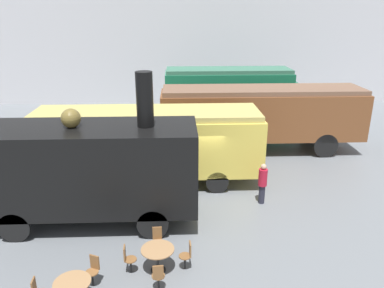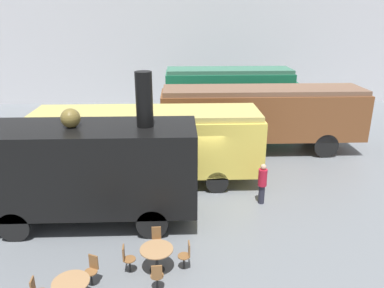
% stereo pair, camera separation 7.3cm
% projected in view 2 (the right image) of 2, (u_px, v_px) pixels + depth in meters
% --- Properties ---
extents(ground_plane, '(80.00, 80.00, 0.00)m').
position_uv_depth(ground_plane, '(192.00, 187.00, 16.03)').
color(ground_plane, slate).
extents(backdrop_wall, '(44.00, 0.15, 9.00)m').
position_uv_depth(backdrop_wall, '(185.00, 46.00, 29.46)').
color(backdrop_wall, silver).
rests_on(backdrop_wall, ground_plane).
extents(streamlined_locomotive, '(9.60, 2.41, 3.77)m').
position_uv_depth(streamlined_locomotive, '(238.00, 94.00, 23.70)').
color(streamlined_locomotive, '#196B47').
rests_on(streamlined_locomotive, ground_plane).
extents(passenger_coach_wooden, '(10.48, 2.58, 3.41)m').
position_uv_depth(passenger_coach_wooden, '(262.00, 113.00, 19.62)').
color(passenger_coach_wooden, brown).
rests_on(passenger_coach_wooden, ground_plane).
extents(passenger_coach_vintage, '(9.63, 2.70, 3.20)m').
position_uv_depth(passenger_coach_vintage, '(148.00, 141.00, 16.01)').
color(passenger_coach_vintage, '#E0C64C').
rests_on(passenger_coach_vintage, ground_plane).
extents(steam_locomotive, '(7.44, 2.50, 5.32)m').
position_uv_depth(steam_locomotive, '(88.00, 166.00, 12.75)').
color(steam_locomotive, black).
rests_on(steam_locomotive, ground_plane).
extents(cafe_table_near, '(0.96, 0.96, 0.73)m').
position_uv_depth(cafe_table_near, '(157.00, 253.00, 10.67)').
color(cafe_table_near, black).
rests_on(cafe_table_near, ground_plane).
extents(cafe_table_mid, '(0.94, 0.94, 0.70)m').
position_uv_depth(cafe_table_mid, '(71.00, 286.00, 9.43)').
color(cafe_table_mid, black).
rests_on(cafe_table_mid, ground_plane).
extents(cafe_chair_0, '(0.36, 0.36, 0.87)m').
position_uv_depth(cafe_chair_0, '(157.00, 239.00, 11.50)').
color(cafe_chair_0, black).
rests_on(cafe_chair_0, ground_plane).
extents(cafe_chair_1, '(0.36, 0.36, 0.87)m').
position_uv_depth(cafe_chair_1, '(127.00, 257.00, 10.63)').
color(cafe_chair_1, black).
rests_on(cafe_chair_1, ground_plane).
extents(cafe_chair_2, '(0.36, 0.36, 0.87)m').
position_uv_depth(cafe_chair_2, '(157.00, 275.00, 9.91)').
color(cafe_chair_2, black).
rests_on(cafe_chair_2, ground_plane).
extents(cafe_chair_3, '(0.36, 0.36, 0.87)m').
position_uv_depth(cafe_chair_3, '(186.00, 254.00, 10.78)').
color(cafe_chair_3, black).
rests_on(cafe_chair_3, ground_plane).
extents(cafe_chair_6, '(0.38, 0.40, 0.87)m').
position_uv_depth(cafe_chair_6, '(92.00, 268.00, 10.18)').
color(cafe_chair_6, black).
rests_on(cafe_chair_6, ground_plane).
extents(visitor_person, '(0.34, 0.34, 1.65)m').
position_uv_depth(visitor_person, '(262.00, 182.00, 14.40)').
color(visitor_person, '#262633').
rests_on(visitor_person, ground_plane).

